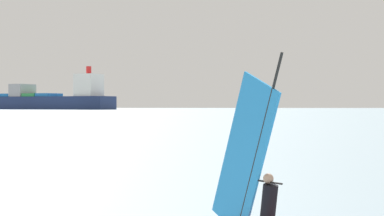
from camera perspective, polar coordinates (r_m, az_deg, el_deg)
The scene contains 2 objects.
windsurfer at distance 15.18m, azimuth 5.65°, elevation -7.05°, with size 1.09×3.71×4.01m.
cargo_ship at distance 596.69m, azimuth -12.73°, elevation 0.68°, with size 116.01×131.93×33.83m.
Camera 1 is at (-4.99, -9.85, 2.78)m, focal length 66.69 mm.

